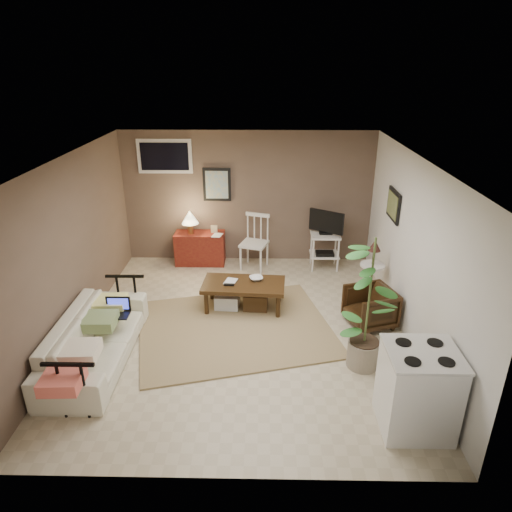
{
  "coord_description": "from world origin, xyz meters",
  "views": [
    {
      "loc": [
        0.3,
        -5.5,
        3.52
      ],
      "look_at": [
        0.19,
        0.35,
        0.98
      ],
      "focal_mm": 32.0,
      "sensor_mm": 36.0,
      "label": 1
    }
  ],
  "objects_px": {
    "sofa": "(94,332)",
    "red_console": "(199,245)",
    "potted_plant": "(369,300)",
    "side_table": "(373,263)",
    "tv_stand": "(325,238)",
    "spindle_chair": "(254,244)",
    "stove": "(418,390)",
    "coffee_table": "(243,294)",
    "armchair": "(370,305)"
  },
  "relations": [
    {
      "from": "coffee_table",
      "to": "red_console",
      "type": "height_order",
      "value": "red_console"
    },
    {
      "from": "spindle_chair",
      "to": "potted_plant",
      "type": "relative_size",
      "value": 0.57
    },
    {
      "from": "spindle_chair",
      "to": "armchair",
      "type": "relative_size",
      "value": 1.58
    },
    {
      "from": "sofa",
      "to": "coffee_table",
      "type": "bearing_deg",
      "value": -53.7
    },
    {
      "from": "sofa",
      "to": "potted_plant",
      "type": "height_order",
      "value": "potted_plant"
    },
    {
      "from": "stove",
      "to": "coffee_table",
      "type": "bearing_deg",
      "value": 128.0
    },
    {
      "from": "sofa",
      "to": "side_table",
      "type": "xyz_separation_m",
      "value": [
        3.78,
        1.65,
        0.22
      ]
    },
    {
      "from": "armchair",
      "to": "tv_stand",
      "type": "bearing_deg",
      "value": 174.29
    },
    {
      "from": "coffee_table",
      "to": "sofa",
      "type": "xyz_separation_m",
      "value": [
        -1.79,
        -1.32,
        0.15
      ]
    },
    {
      "from": "side_table",
      "to": "armchair",
      "type": "relative_size",
      "value": 1.62
    },
    {
      "from": "tv_stand",
      "to": "spindle_chair",
      "type": "bearing_deg",
      "value": -179.94
    },
    {
      "from": "stove",
      "to": "tv_stand",
      "type": "bearing_deg",
      "value": 96.74
    },
    {
      "from": "spindle_chair",
      "to": "potted_plant",
      "type": "xyz_separation_m",
      "value": [
        1.41,
        -2.9,
        0.46
      ]
    },
    {
      "from": "red_console",
      "to": "potted_plant",
      "type": "height_order",
      "value": "potted_plant"
    },
    {
      "from": "coffee_table",
      "to": "sofa",
      "type": "distance_m",
      "value": 2.23
    },
    {
      "from": "side_table",
      "to": "spindle_chair",
      "type": "bearing_deg",
      "value": 147.45
    },
    {
      "from": "tv_stand",
      "to": "stove",
      "type": "height_order",
      "value": "tv_stand"
    },
    {
      "from": "tv_stand",
      "to": "side_table",
      "type": "xyz_separation_m",
      "value": [
        0.58,
        -1.18,
        0.05
      ]
    },
    {
      "from": "coffee_table",
      "to": "potted_plant",
      "type": "xyz_separation_m",
      "value": [
        1.54,
        -1.38,
        0.67
      ]
    },
    {
      "from": "red_console",
      "to": "stove",
      "type": "distance_m",
      "value": 4.91
    },
    {
      "from": "side_table",
      "to": "stove",
      "type": "height_order",
      "value": "side_table"
    },
    {
      "from": "coffee_table",
      "to": "side_table",
      "type": "bearing_deg",
      "value": 9.64
    },
    {
      "from": "armchair",
      "to": "red_console",
      "type": "bearing_deg",
      "value": -145.62
    },
    {
      "from": "potted_plant",
      "to": "armchair",
      "type": "bearing_deg",
      "value": 73.81
    },
    {
      "from": "tv_stand",
      "to": "potted_plant",
      "type": "height_order",
      "value": "potted_plant"
    },
    {
      "from": "tv_stand",
      "to": "stove",
      "type": "distance_m",
      "value": 3.94
    },
    {
      "from": "sofa",
      "to": "red_console",
      "type": "distance_m",
      "value": 3.13
    },
    {
      "from": "stove",
      "to": "spindle_chair",
      "type": "bearing_deg",
      "value": 113.87
    },
    {
      "from": "coffee_table",
      "to": "tv_stand",
      "type": "bearing_deg",
      "value": 47.29
    },
    {
      "from": "coffee_table",
      "to": "stove",
      "type": "distance_m",
      "value": 3.04
    },
    {
      "from": "red_console",
      "to": "tv_stand",
      "type": "xyz_separation_m",
      "value": [
        2.29,
        -0.16,
        0.21
      ]
    },
    {
      "from": "armchair",
      "to": "stove",
      "type": "xyz_separation_m",
      "value": [
        0.04,
        -1.97,
        0.15
      ]
    },
    {
      "from": "red_console",
      "to": "coffee_table",
      "type": "bearing_deg",
      "value": -62.18
    },
    {
      "from": "sofa",
      "to": "tv_stand",
      "type": "distance_m",
      "value": 4.28
    },
    {
      "from": "red_console",
      "to": "armchair",
      "type": "bearing_deg",
      "value": -37.78
    },
    {
      "from": "tv_stand",
      "to": "side_table",
      "type": "bearing_deg",
      "value": -63.72
    },
    {
      "from": "armchair",
      "to": "side_table",
      "type": "bearing_deg",
      "value": 149.74
    },
    {
      "from": "red_console",
      "to": "stove",
      "type": "bearing_deg",
      "value": -55.91
    },
    {
      "from": "tv_stand",
      "to": "armchair",
      "type": "distance_m",
      "value": 2.0
    },
    {
      "from": "potted_plant",
      "to": "coffee_table",
      "type": "bearing_deg",
      "value": 138.27
    },
    {
      "from": "sofa",
      "to": "stove",
      "type": "distance_m",
      "value": 3.81
    },
    {
      "from": "red_console",
      "to": "armchair",
      "type": "xyz_separation_m",
      "value": [
        2.71,
        -2.1,
        -0.05
      ]
    },
    {
      "from": "red_console",
      "to": "sofa",
      "type": "bearing_deg",
      "value": -106.84
    },
    {
      "from": "tv_stand",
      "to": "armchair",
      "type": "relative_size",
      "value": 1.74
    },
    {
      "from": "sofa",
      "to": "potted_plant",
      "type": "relative_size",
      "value": 1.2
    },
    {
      "from": "potted_plant",
      "to": "red_console",
      "type": "bearing_deg",
      "value": 128.49
    },
    {
      "from": "sofa",
      "to": "side_table",
      "type": "relative_size",
      "value": 2.06
    },
    {
      "from": "stove",
      "to": "side_table",
      "type": "bearing_deg",
      "value": 87.43
    },
    {
      "from": "potted_plant",
      "to": "stove",
      "type": "relative_size",
      "value": 1.88
    },
    {
      "from": "side_table",
      "to": "tv_stand",
      "type": "bearing_deg",
      "value": 116.28
    }
  ]
}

